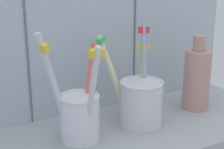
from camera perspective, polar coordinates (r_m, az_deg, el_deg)
name	(u,v)px	position (r cm, az deg, el deg)	size (l,w,h in cm)	color
counter_slab	(115,138)	(60.31, 0.46, -10.22)	(64.00, 22.00, 2.00)	#9EA3A8
tile_wall_back	(82,2)	(64.39, -4.92, 11.60)	(64.00, 2.20, 45.00)	#B2C1CC
toothbrush_cup_left	(79,113)	(56.12, -5.26, -6.12)	(10.62, 9.68, 18.07)	white
toothbrush_cup_right	(140,99)	(61.86, 4.60, -3.92)	(9.64, 11.25, 17.24)	silver
ceramic_vase	(197,78)	(69.44, 13.49, -0.56)	(5.09, 5.09, 14.29)	tan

